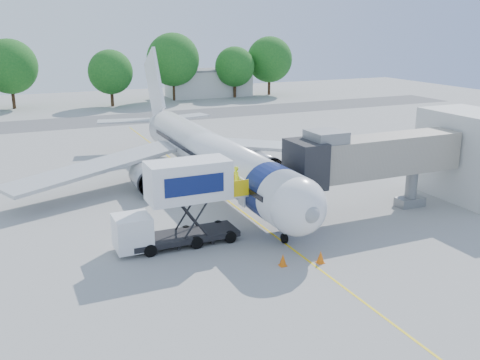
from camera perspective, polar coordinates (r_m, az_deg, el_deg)
name	(u,v)px	position (r m, az deg, el deg)	size (l,w,h in m)	color
ground	(228,201)	(43.09, -1.32, -2.22)	(160.00, 160.00, 0.00)	#9C9C99
guidance_line	(228,201)	(43.09, -1.32, -2.21)	(0.15, 70.00, 0.01)	yellow
taxiway_strip	(119,120)	(82.40, -12.78, 6.31)	(120.00, 10.00, 0.01)	#59595B
aircraft	(209,154)	(45.97, -3.34, 2.76)	(34.17, 37.73, 11.35)	white
jet_bridge	(366,158)	(39.92, 13.27, 2.33)	(13.90, 3.20, 6.60)	gray
terminal_stub	(472,155)	(47.11, 23.48, 2.45)	(5.00, 8.00, 7.00)	beige
catering_hiloader	(179,204)	(33.94, -6.55, -2.57)	(8.50, 2.44, 5.50)	black
ground_tug	(400,292)	(28.56, 16.69, -11.39)	(3.61, 2.07, 1.39)	white
safety_cone_a	(283,260)	(31.78, 4.60, -8.53)	(0.46, 0.46, 0.74)	orange
safety_cone_b	(321,257)	(32.39, 8.59, -8.14)	(0.48, 0.48, 0.77)	orange
outbuilding_right	(209,83)	(107.19, -3.36, 10.33)	(16.40, 7.40, 5.30)	beige
tree_c	(10,66)	(98.02, -23.36, 11.06)	(9.03, 9.03, 11.52)	#382314
tree_d	(110,72)	(95.70, -13.65, 11.13)	(7.58, 7.58, 9.66)	#382314
tree_e	(173,60)	(101.24, -7.16, 12.63)	(9.66, 9.66, 12.31)	#382314
tree_f	(235,67)	(104.78, -0.57, 12.00)	(7.61, 7.61, 9.71)	#382314
tree_g	(269,59)	(109.18, 3.16, 12.71)	(9.01, 9.01, 11.49)	#382314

